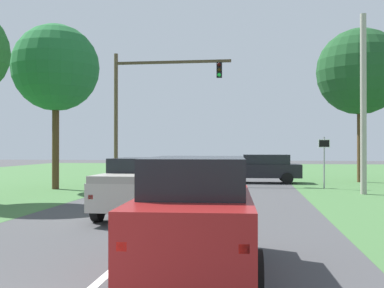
{
  "coord_description": "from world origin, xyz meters",
  "views": [
    {
      "loc": [
        2.48,
        -3.47,
        2.2
      ],
      "look_at": [
        -0.22,
        17.37,
        2.33
      ],
      "focal_mm": 43.65,
      "sensor_mm": 36.0,
      "label": 1
    }
  ],
  "objects_px": {
    "red_suv_near": "(196,212)",
    "pickup_truck_lead": "(143,185)",
    "crossing_suv_far": "(263,168)",
    "traffic_light": "(145,98)",
    "extra_tree_1": "(56,68)",
    "utility_pole_right": "(363,104)",
    "keep_moving_sign": "(324,156)",
    "oak_tree_right": "(360,72)"
  },
  "relations": [
    {
      "from": "red_suv_near",
      "to": "pickup_truck_lead",
      "type": "distance_m",
      "value": 7.06
    },
    {
      "from": "crossing_suv_far",
      "to": "pickup_truck_lead",
      "type": "bearing_deg",
      "value": -106.51
    },
    {
      "from": "pickup_truck_lead",
      "to": "traffic_light",
      "type": "xyz_separation_m",
      "value": [
        -3.03,
        13.13,
        4.27
      ]
    },
    {
      "from": "extra_tree_1",
      "to": "utility_pole_right",
      "type": "bearing_deg",
      "value": -2.63
    },
    {
      "from": "traffic_light",
      "to": "keep_moving_sign",
      "type": "distance_m",
      "value": 11.19
    },
    {
      "from": "oak_tree_right",
      "to": "crossing_suv_far",
      "type": "relative_size",
      "value": 2.06
    },
    {
      "from": "utility_pole_right",
      "to": "red_suv_near",
      "type": "bearing_deg",
      "value": -113.16
    },
    {
      "from": "keep_moving_sign",
      "to": "crossing_suv_far",
      "type": "distance_m",
      "value": 4.8
    },
    {
      "from": "pickup_truck_lead",
      "to": "utility_pole_right",
      "type": "relative_size",
      "value": 0.67
    },
    {
      "from": "red_suv_near",
      "to": "oak_tree_right",
      "type": "xyz_separation_m",
      "value": [
        7.68,
        22.04,
        5.86
      ]
    },
    {
      "from": "oak_tree_right",
      "to": "extra_tree_1",
      "type": "distance_m",
      "value": 18.29
    },
    {
      "from": "traffic_light",
      "to": "extra_tree_1",
      "type": "relative_size",
      "value": 0.93
    },
    {
      "from": "red_suv_near",
      "to": "keep_moving_sign",
      "type": "relative_size",
      "value": 1.67
    },
    {
      "from": "red_suv_near",
      "to": "utility_pole_right",
      "type": "xyz_separation_m",
      "value": [
        6.12,
        14.31,
        3.16
      ]
    },
    {
      "from": "crossing_suv_far",
      "to": "utility_pole_right",
      "type": "bearing_deg",
      "value": -54.94
    },
    {
      "from": "red_suv_near",
      "to": "traffic_light",
      "type": "height_order",
      "value": "traffic_light"
    },
    {
      "from": "red_suv_near",
      "to": "pickup_truck_lead",
      "type": "relative_size",
      "value": 0.82
    },
    {
      "from": "oak_tree_right",
      "to": "traffic_light",
      "type": "bearing_deg",
      "value": -170.09
    },
    {
      "from": "keep_moving_sign",
      "to": "oak_tree_right",
      "type": "bearing_deg",
      "value": 59.33
    },
    {
      "from": "crossing_suv_far",
      "to": "utility_pole_right",
      "type": "relative_size",
      "value": 0.56
    },
    {
      "from": "pickup_truck_lead",
      "to": "traffic_light",
      "type": "bearing_deg",
      "value": 102.98
    },
    {
      "from": "keep_moving_sign",
      "to": "utility_pole_right",
      "type": "xyz_separation_m",
      "value": [
        1.36,
        -2.8,
        2.46
      ]
    },
    {
      "from": "traffic_light",
      "to": "keep_moving_sign",
      "type": "bearing_deg",
      "value": -14.21
    },
    {
      "from": "pickup_truck_lead",
      "to": "utility_pole_right",
      "type": "distance_m",
      "value": 12.04
    },
    {
      "from": "red_suv_near",
      "to": "utility_pole_right",
      "type": "distance_m",
      "value": 15.88
    },
    {
      "from": "oak_tree_right",
      "to": "extra_tree_1",
      "type": "bearing_deg",
      "value": -157.42
    },
    {
      "from": "crossing_suv_far",
      "to": "extra_tree_1",
      "type": "relative_size",
      "value": 0.54
    },
    {
      "from": "pickup_truck_lead",
      "to": "red_suv_near",
      "type": "bearing_deg",
      "value": -69.05
    },
    {
      "from": "oak_tree_right",
      "to": "red_suv_near",
      "type": "bearing_deg",
      "value": -109.21
    },
    {
      "from": "pickup_truck_lead",
      "to": "crossing_suv_far",
      "type": "bearing_deg",
      "value": 73.49
    },
    {
      "from": "red_suv_near",
      "to": "traffic_light",
      "type": "bearing_deg",
      "value": 105.72
    },
    {
      "from": "oak_tree_right",
      "to": "crossing_suv_far",
      "type": "distance_m",
      "value": 8.61
    },
    {
      "from": "keep_moving_sign",
      "to": "utility_pole_right",
      "type": "relative_size",
      "value": 0.33
    },
    {
      "from": "crossing_suv_far",
      "to": "oak_tree_right",
      "type": "bearing_deg",
      "value": 12.65
    },
    {
      "from": "red_suv_near",
      "to": "keep_moving_sign",
      "type": "height_order",
      "value": "keep_moving_sign"
    },
    {
      "from": "utility_pole_right",
      "to": "traffic_light",
      "type": "bearing_deg",
      "value": 155.12
    },
    {
      "from": "utility_pole_right",
      "to": "extra_tree_1",
      "type": "xyz_separation_m",
      "value": [
        -15.32,
        0.7,
        2.12
      ]
    },
    {
      "from": "oak_tree_right",
      "to": "utility_pole_right",
      "type": "bearing_deg",
      "value": -101.38
    },
    {
      "from": "crossing_suv_far",
      "to": "utility_pole_right",
      "type": "distance_m",
      "value": 8.45
    },
    {
      "from": "pickup_truck_lead",
      "to": "traffic_light",
      "type": "height_order",
      "value": "traffic_light"
    },
    {
      "from": "pickup_truck_lead",
      "to": "utility_pole_right",
      "type": "height_order",
      "value": "utility_pole_right"
    },
    {
      "from": "traffic_light",
      "to": "oak_tree_right",
      "type": "bearing_deg",
      "value": 9.91
    }
  ]
}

